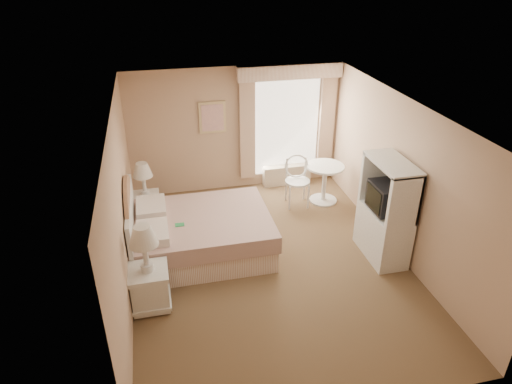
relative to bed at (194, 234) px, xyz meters
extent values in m
cube|color=brown|center=(1.12, -0.54, -0.37)|extent=(4.20, 5.50, 0.01)
cube|color=silver|center=(1.12, -0.54, 2.13)|extent=(4.20, 5.50, 0.01)
cube|color=tan|center=(1.12, 2.21, 0.88)|extent=(4.20, 0.01, 2.50)
cube|color=tan|center=(1.12, -3.29, 0.88)|extent=(4.20, 0.01, 2.50)
cube|color=tan|center=(-0.98, -0.54, 0.88)|extent=(0.01, 5.50, 2.50)
cube|color=tan|center=(3.22, -0.54, 0.88)|extent=(0.01, 5.50, 2.50)
cube|color=white|center=(2.17, 2.18, 0.88)|extent=(1.30, 0.02, 2.00)
cube|color=tan|center=(1.34, 2.13, 0.88)|extent=(0.30, 0.08, 2.05)
cube|color=tan|center=(3.00, 2.13, 0.88)|extent=(0.30, 0.08, 2.05)
cube|color=tan|center=(2.17, 2.09, 2.00)|extent=(2.05, 0.20, 0.28)
cube|color=beige|center=(2.17, 2.09, -0.16)|extent=(1.00, 0.22, 0.42)
cube|color=#D4B882|center=(0.67, 2.18, 1.18)|extent=(0.52, 0.03, 0.62)
cube|color=beige|center=(0.67, 2.16, 1.18)|extent=(0.42, 0.02, 0.52)
cube|color=tan|center=(0.12, 0.00, -0.19)|extent=(2.15, 1.64, 0.37)
cube|color=#C19A91|center=(0.12, 0.00, 0.14)|extent=(2.21, 1.70, 0.29)
cube|color=silver|center=(-0.63, -0.39, 0.35)|extent=(0.46, 0.64, 0.14)
cube|color=silver|center=(-0.63, 0.39, 0.35)|extent=(0.46, 0.64, 0.14)
cube|color=#278F4A|center=(-0.22, -0.15, 0.29)|extent=(0.14, 0.10, 0.01)
cube|color=silver|center=(-0.93, 0.00, 0.19)|extent=(0.06, 1.74, 1.13)
cylinder|color=#9F7F55|center=(-0.93, 0.00, 0.30)|extent=(0.05, 1.54, 1.54)
cube|color=white|center=(-0.72, -1.13, -0.08)|extent=(0.49, 0.49, 0.53)
cube|color=white|center=(-0.72, -1.13, 0.21)|extent=(0.53, 0.53, 0.06)
cube|color=white|center=(-0.72, -1.13, -0.26)|extent=(0.53, 0.53, 0.05)
cylinder|color=silver|center=(-0.72, -1.13, 0.30)|extent=(0.17, 0.17, 0.11)
cylinder|color=silver|center=(-0.72, -1.13, 0.51)|extent=(0.07, 0.07, 0.42)
cone|color=beige|center=(-0.72, -1.13, 0.80)|extent=(0.38, 0.38, 0.28)
cube|color=white|center=(-0.72, 1.16, -0.11)|extent=(0.44, 0.44, 0.48)
cube|color=white|center=(-0.72, 1.16, 0.15)|extent=(0.48, 0.48, 0.06)
cube|color=white|center=(-0.72, 1.16, -0.27)|extent=(0.48, 0.48, 0.05)
cylinder|color=silver|center=(-0.72, 1.16, 0.23)|extent=(0.15, 0.15, 0.10)
cylinder|color=silver|center=(-0.72, 1.16, 0.42)|extent=(0.07, 0.07, 0.38)
cone|color=beige|center=(-0.72, 1.16, 0.68)|extent=(0.34, 0.34, 0.25)
cylinder|color=silver|center=(2.66, 1.19, -0.35)|extent=(0.54, 0.54, 0.03)
cylinder|color=silver|center=(2.66, 1.19, 0.01)|extent=(0.08, 0.08, 0.72)
cylinder|color=white|center=(2.66, 1.19, 0.37)|extent=(0.72, 0.72, 0.04)
cylinder|color=silver|center=(1.91, 1.02, -0.13)|extent=(0.03, 0.03, 0.48)
cylinder|color=silver|center=(2.27, 0.98, -0.13)|extent=(0.03, 0.03, 0.48)
cylinder|color=silver|center=(1.95, 1.38, -0.13)|extent=(0.03, 0.03, 0.48)
cylinder|color=silver|center=(2.31, 1.34, -0.13)|extent=(0.03, 0.03, 0.48)
cylinder|color=white|center=(2.11, 1.18, 0.12)|extent=(0.52, 0.52, 0.04)
torus|color=silver|center=(2.13, 1.33, 0.38)|extent=(0.47, 0.16, 0.46)
cylinder|color=silver|center=(1.95, 1.38, 0.33)|extent=(0.03, 0.03, 0.43)
cylinder|color=silver|center=(2.31, 1.34, 0.33)|extent=(0.03, 0.03, 0.43)
cube|color=white|center=(2.92, -0.73, 0.04)|extent=(0.50, 0.99, 0.81)
cube|color=white|center=(2.92, -1.19, 0.85)|extent=(0.50, 0.07, 0.81)
cube|color=white|center=(2.92, -0.27, 0.85)|extent=(0.50, 0.07, 0.81)
cube|color=white|center=(2.92, -0.73, 1.26)|extent=(0.50, 0.99, 0.05)
cube|color=white|center=(3.15, -0.73, 0.85)|extent=(0.04, 0.99, 0.81)
cube|color=black|center=(2.90, -0.73, 0.70)|extent=(0.43, 0.54, 0.43)
cube|color=black|center=(2.68, -0.73, 0.70)|extent=(0.02, 0.45, 0.36)
camera|label=1|loc=(-0.41, -6.22, 4.01)|focal=32.00mm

